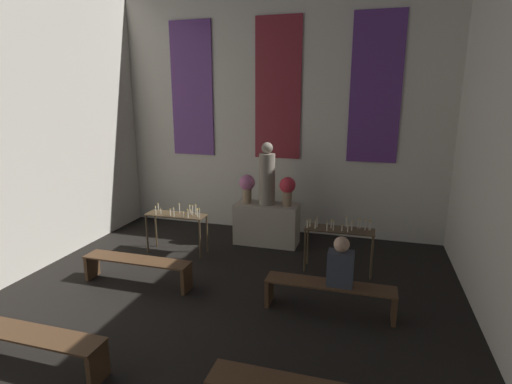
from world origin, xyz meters
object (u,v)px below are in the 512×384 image
at_px(flower_vase_right, 287,188).
at_px(pew_back_right, 329,291).
at_px(statue, 267,176).
at_px(pew_second_left, 31,342).
at_px(person_seated, 341,264).
at_px(candle_rack_left, 177,220).
at_px(altar, 267,224).
at_px(candle_rack_right, 339,235).
at_px(pew_back_left, 137,266).
at_px(flower_vase_left, 247,186).

height_order(flower_vase_right, pew_back_right, flower_vase_right).
bearing_deg(statue, pew_second_left, -108.85).
bearing_deg(person_seated, candle_rack_left, 156.42).
xyz_separation_m(flower_vase_right, pew_second_left, (-1.99, -4.59, -0.90)).
bearing_deg(altar, pew_second_left, -108.85).
distance_m(candle_rack_right, pew_back_left, 3.46).
distance_m(statue, person_seated, 3.03).
xyz_separation_m(flower_vase_right, candle_rack_left, (-1.98, -0.99, -0.54)).
bearing_deg(candle_rack_left, pew_back_left, -90.34).
distance_m(candle_rack_right, pew_second_left, 4.78).
xyz_separation_m(altar, person_seated, (1.70, -2.42, 0.34)).
bearing_deg(flower_vase_left, pew_second_left, -103.94).
distance_m(altar, statue, 1.02).
xyz_separation_m(altar, flower_vase_right, (0.43, 0.00, 0.79)).
xyz_separation_m(pew_second_left, person_seated, (3.27, 2.17, 0.44)).
relative_size(candle_rack_right, person_seated, 1.66).
bearing_deg(altar, flower_vase_right, 0.00).
bearing_deg(pew_back_left, flower_vase_left, 64.78).
relative_size(pew_back_right, person_seated, 2.56).
bearing_deg(pew_back_right, flower_vase_right, 115.22).
relative_size(candle_rack_left, pew_second_left, 0.65).
height_order(statue, flower_vase_left, statue).
relative_size(pew_back_left, person_seated, 2.56).
distance_m(candle_rack_right, pew_back_right, 1.47).
bearing_deg(pew_second_left, altar, 71.15).
bearing_deg(statue, flower_vase_right, 0.00).
height_order(candle_rack_right, pew_back_left, candle_rack_right).
bearing_deg(statue, altar, 0.00).
relative_size(pew_second_left, person_seated, 2.56).
bearing_deg(person_seated, flower_vase_right, 117.82).
bearing_deg(flower_vase_left, altar, 0.00).
bearing_deg(altar, candle_rack_right, -32.29).
xyz_separation_m(pew_second_left, pew_back_left, (0.00, 2.17, 0.00)).
relative_size(candle_rack_right, pew_back_left, 0.65).
distance_m(candle_rack_left, pew_back_right, 3.45).
height_order(altar, person_seated, person_seated).
bearing_deg(pew_back_right, candle_rack_left, 155.51).
bearing_deg(candle_rack_left, person_seated, -23.58).
distance_m(altar, candle_rack_right, 1.87).
relative_size(statue, pew_back_right, 0.70).
relative_size(flower_vase_left, candle_rack_left, 0.50).
xyz_separation_m(flower_vase_right, candle_rack_right, (1.14, -0.99, -0.54)).
relative_size(flower_vase_left, person_seated, 0.83).
bearing_deg(flower_vase_right, candle_rack_left, -153.42).
bearing_deg(pew_back_right, statue, 122.94).
bearing_deg(flower_vase_left, candle_rack_right, -26.41).
xyz_separation_m(flower_vase_right, pew_back_left, (-1.99, -2.42, -0.90)).
distance_m(statue, pew_back_left, 3.09).
height_order(candle_rack_left, pew_second_left, candle_rack_left).
distance_m(pew_second_left, person_seated, 3.95).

